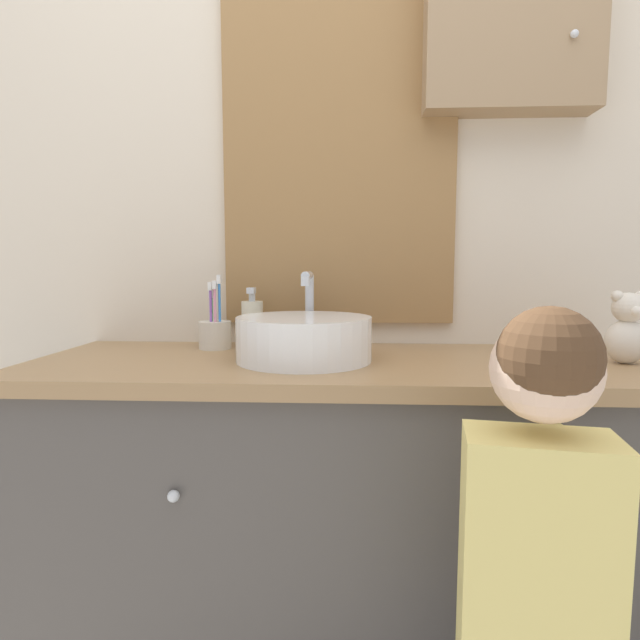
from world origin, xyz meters
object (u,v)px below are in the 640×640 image
object	(u,v)px
soap_dispenser	(252,323)
drinking_cup	(539,355)
toothbrush_holder	(215,332)
teddy_bear	(626,329)
child_figure	(535,587)
sink_basin	(304,337)

from	to	relation	value
soap_dispenser	drinking_cup	distance (m)	0.73
toothbrush_holder	teddy_bear	size ratio (longest dim) A/B	1.19
toothbrush_holder	teddy_bear	xyz separation A→B (m)	(0.99, -0.16, 0.03)
teddy_bear	drinking_cup	bearing A→B (deg)	-146.18
toothbrush_holder	child_figure	size ratio (longest dim) A/B	0.20
sink_basin	toothbrush_holder	xyz separation A→B (m)	(-0.26, 0.16, -0.01)
sink_basin	teddy_bear	size ratio (longest dim) A/B	2.21
teddy_bear	soap_dispenser	bearing A→B (deg)	168.00
child_figure	teddy_bear	distance (m)	0.66
child_figure	teddy_bear	xyz separation A→B (m)	(0.36, 0.45, 0.33)
drinking_cup	child_figure	bearing A→B (deg)	-109.33
drinking_cup	toothbrush_holder	bearing A→B (deg)	155.29
child_figure	soap_dispenser	bearing A→B (deg)	130.05
soap_dispenser	child_figure	bearing A→B (deg)	-49.95
sink_basin	drinking_cup	bearing A→B (deg)	-20.60
soap_dispenser	teddy_bear	bearing A→B (deg)	-12.00
sink_basin	child_figure	bearing A→B (deg)	-50.26
child_figure	drinking_cup	xyz separation A→B (m)	(0.10, 0.28, 0.30)
toothbrush_holder	soap_dispenser	distance (m)	0.10
soap_dispenser	teddy_bear	world-z (taller)	teddy_bear
sink_basin	toothbrush_holder	world-z (taller)	sink_basin
sink_basin	soap_dispenser	world-z (taller)	sink_basin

